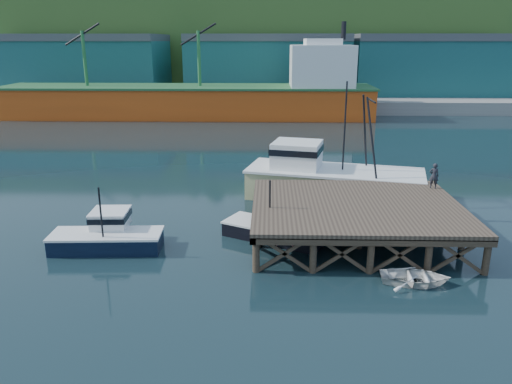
{
  "coord_description": "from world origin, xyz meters",
  "views": [
    {
      "loc": [
        0.41,
        -27.57,
        11.18
      ],
      "look_at": [
        -0.38,
        2.0,
        2.16
      ],
      "focal_mm": 35.0,
      "sensor_mm": 36.0,
      "label": 1
    }
  ],
  "objects_px": {
    "boat_navy": "(108,235)",
    "trawler": "(331,175)",
    "dockworker": "(434,176)",
    "boat_black": "(276,227)",
    "dinghy": "(415,277)"
  },
  "relations": [
    {
      "from": "boat_black",
      "to": "trawler",
      "type": "distance_m",
      "value": 8.87
    },
    {
      "from": "boat_black",
      "to": "dockworker",
      "type": "height_order",
      "value": "dockworker"
    },
    {
      "from": "boat_navy",
      "to": "boat_black",
      "type": "distance_m",
      "value": 9.61
    },
    {
      "from": "trawler",
      "to": "dinghy",
      "type": "height_order",
      "value": "trawler"
    },
    {
      "from": "boat_navy",
      "to": "boat_black",
      "type": "height_order",
      "value": "boat_navy"
    },
    {
      "from": "boat_navy",
      "to": "dinghy",
      "type": "xyz_separation_m",
      "value": [
        16.01,
        -3.91,
        -0.42
      ]
    },
    {
      "from": "boat_navy",
      "to": "trawler",
      "type": "xyz_separation_m",
      "value": [
        13.48,
        9.6,
        0.98
      ]
    },
    {
      "from": "trawler",
      "to": "dockworker",
      "type": "distance_m",
      "value": 7.54
    },
    {
      "from": "trawler",
      "to": "dinghy",
      "type": "xyz_separation_m",
      "value": [
        2.52,
        -13.52,
        -1.4
      ]
    },
    {
      "from": "boat_navy",
      "to": "trawler",
      "type": "bearing_deg",
      "value": 32.73
    },
    {
      "from": "trawler",
      "to": "boat_black",
      "type": "bearing_deg",
      "value": -103.39
    },
    {
      "from": "boat_navy",
      "to": "dockworker",
      "type": "distance_m",
      "value": 20.26
    },
    {
      "from": "boat_navy",
      "to": "dockworker",
      "type": "xyz_separation_m",
      "value": [
        19.47,
        5.16,
        2.18
      ]
    },
    {
      "from": "boat_navy",
      "to": "dinghy",
      "type": "distance_m",
      "value": 16.48
    },
    {
      "from": "boat_black",
      "to": "boat_navy",
      "type": "bearing_deg",
      "value": -142.01
    }
  ]
}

